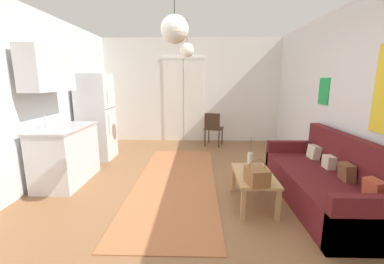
# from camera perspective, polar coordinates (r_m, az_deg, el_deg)

# --- Properties ---
(ground_plane) EXTENTS (5.24, 7.73, 0.10)m
(ground_plane) POSITION_cam_1_polar(r_m,az_deg,el_deg) (3.58, -1.81, -16.21)
(ground_plane) COLOR #8E603D
(wall_back) EXTENTS (4.84, 0.13, 2.72)m
(wall_back) POSITION_cam_1_polar(r_m,az_deg,el_deg) (6.78, -0.16, 9.34)
(wall_back) COLOR white
(wall_back) RESTS_ON ground_plane
(wall_right) EXTENTS (0.12, 7.33, 2.72)m
(wall_right) POSITION_cam_1_polar(r_m,az_deg,el_deg) (3.84, 36.23, 5.47)
(wall_right) COLOR silver
(wall_right) RESTS_ON ground_plane
(wall_left) EXTENTS (0.12, 7.33, 2.72)m
(wall_left) POSITION_cam_1_polar(r_m,az_deg,el_deg) (4.08, -37.61, 5.51)
(wall_left) COLOR silver
(wall_left) RESTS_ON ground_plane
(area_rug) EXTENTS (1.28, 3.53, 0.01)m
(area_rug) POSITION_cam_1_polar(r_m,az_deg,el_deg) (4.16, -3.73, -11.26)
(area_rug) COLOR #B26B42
(area_rug) RESTS_ON ground_plane
(couch) EXTENTS (0.87, 2.19, 0.91)m
(couch) POSITION_cam_1_polar(r_m,az_deg,el_deg) (3.86, 28.50, -10.22)
(couch) COLOR #5B191E
(couch) RESTS_ON ground_plane
(coffee_table) EXTENTS (0.49, 0.89, 0.42)m
(coffee_table) POSITION_cam_1_polar(r_m,az_deg,el_deg) (3.44, 13.97, -10.22)
(coffee_table) COLOR tan
(coffee_table) RESTS_ON ground_plane
(bamboo_vase) EXTENTS (0.08, 0.08, 0.44)m
(bamboo_vase) POSITION_cam_1_polar(r_m,az_deg,el_deg) (3.61, 13.13, -6.25)
(bamboo_vase) COLOR beige
(bamboo_vase) RESTS_ON coffee_table
(handbag) EXTENTS (0.27, 0.34, 0.31)m
(handbag) POSITION_cam_1_polar(r_m,az_deg,el_deg) (3.10, 14.59, -9.61)
(handbag) COLOR brown
(handbag) RESTS_ON coffee_table
(refrigerator) EXTENTS (0.65, 0.62, 1.76)m
(refrigerator) POSITION_cam_1_polar(r_m,az_deg,el_deg) (5.55, -21.05, 3.19)
(refrigerator) COLOR white
(refrigerator) RESTS_ON ground_plane
(kitchen_counter) EXTENTS (0.64, 1.15, 2.12)m
(kitchen_counter) POSITION_cam_1_polar(r_m,az_deg,el_deg) (4.45, -27.64, -0.42)
(kitchen_counter) COLOR silver
(kitchen_counter) RESTS_ON ground_plane
(accent_chair) EXTENTS (0.52, 0.51, 0.84)m
(accent_chair) POSITION_cam_1_polar(r_m,az_deg,el_deg) (6.26, 4.87, 1.13)
(accent_chair) COLOR #382619
(accent_chair) RESTS_ON ground_plane
(pendant_lamp_near) EXTENTS (0.29, 0.29, 0.72)m
(pendant_lamp_near) POSITION_cam_1_polar(r_m,az_deg,el_deg) (2.77, -3.98, 22.37)
(pendant_lamp_near) COLOR black
(pendant_lamp_far) EXTENTS (0.26, 0.26, 0.67)m
(pendant_lamp_far) POSITION_cam_1_polar(r_m,az_deg,el_deg) (4.85, -1.15, 18.23)
(pendant_lamp_far) COLOR black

